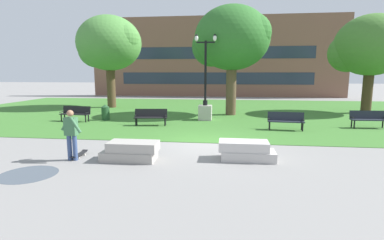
# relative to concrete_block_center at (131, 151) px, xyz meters

# --- Properties ---
(ground_plane) EXTENTS (140.00, 140.00, 0.00)m
(ground_plane) POSITION_rel_concrete_block_center_xyz_m (2.35, 2.73, -0.31)
(ground_plane) COLOR gray
(grass_lawn) EXTENTS (40.00, 20.00, 0.02)m
(grass_lawn) POSITION_rel_concrete_block_center_xyz_m (2.35, 12.73, -0.30)
(grass_lawn) COLOR #3D752D
(grass_lawn) RESTS_ON ground
(concrete_block_center) EXTENTS (1.88, 0.90, 0.64)m
(concrete_block_center) POSITION_rel_concrete_block_center_xyz_m (0.00, 0.00, 0.00)
(concrete_block_center) COLOR #9E9991
(concrete_block_center) RESTS_ON ground
(concrete_block_left) EXTENTS (1.89, 0.90, 0.64)m
(concrete_block_left) POSITION_rel_concrete_block_center_xyz_m (3.85, 0.54, 0.00)
(concrete_block_left) COLOR #BCB7B2
(concrete_block_left) RESTS_ON ground
(person_skateboarder) EXTENTS (0.91, 0.45, 1.71)m
(person_skateboarder) POSITION_rel_concrete_block_center_xyz_m (-1.96, -0.24, 0.66)
(person_skateboarder) COLOR #384C7A
(person_skateboarder) RESTS_ON ground
(skateboard) EXTENTS (0.27, 1.03, 0.14)m
(skateboard) POSITION_rel_concrete_block_center_xyz_m (-1.94, 0.14, -0.22)
(skateboard) COLOR black
(skateboard) RESTS_ON ground
(puddle) EXTENTS (1.66, 1.66, 0.01)m
(puddle) POSITION_rel_concrete_block_center_xyz_m (-2.53, -1.76, -0.30)
(puddle) COLOR #47515B
(puddle) RESTS_ON ground
(park_bench_near_left) EXTENTS (1.84, 0.69, 0.90)m
(park_bench_near_left) POSITION_rel_concrete_block_center_xyz_m (6.15, 6.10, 0.23)
(park_bench_near_left) COLOR #1E232D
(park_bench_near_left) RESTS_ON grass_lawn
(park_bench_near_right) EXTENTS (1.83, 0.63, 0.90)m
(park_bench_near_right) POSITION_rel_concrete_block_center_xyz_m (10.58, 7.19, 0.23)
(park_bench_near_right) COLOR #1E232D
(park_bench_near_right) RESTS_ON grass_lawn
(park_bench_far_left) EXTENTS (1.84, 0.68, 0.90)m
(park_bench_far_left) POSITION_rel_concrete_block_center_xyz_m (-5.89, 7.35, 0.23)
(park_bench_far_left) COLOR black
(park_bench_far_left) RESTS_ON grass_lawn
(park_bench_far_right) EXTENTS (1.85, 0.74, 0.90)m
(park_bench_far_right) POSITION_rel_concrete_block_center_xyz_m (-1.04, 6.55, 0.23)
(park_bench_far_right) COLOR black
(park_bench_far_right) RESTS_ON grass_lawn
(lamp_post_center) EXTENTS (1.32, 0.80, 5.18)m
(lamp_post_center) POSITION_rel_concrete_block_center_xyz_m (1.81, 8.82, 0.76)
(lamp_post_center) COLOR #ADA89E
(lamp_post_center) RESTS_ON grass_lawn
(tree_near_right) EXTENTS (5.46, 5.20, 7.46)m
(tree_near_right) POSITION_rel_concrete_block_center_xyz_m (-6.57, 14.55, 4.88)
(tree_near_right) COLOR #4C3823
(tree_near_right) RESTS_ON grass_lawn
(tree_far_right) EXTENTS (5.29, 5.03, 7.32)m
(tree_far_right) POSITION_rel_concrete_block_center_xyz_m (3.32, 11.31, 4.81)
(tree_far_right) COLOR brown
(tree_far_right) RESTS_ON grass_lawn
(tree_far_left) EXTENTS (5.23, 4.98, 6.90)m
(tree_far_left) POSITION_rel_concrete_block_center_xyz_m (13.02, 13.39, 4.42)
(tree_far_left) COLOR #42301E
(tree_far_left) RESTS_ON grass_lawn
(trash_bin) EXTENTS (0.49, 0.49, 0.96)m
(trash_bin) POSITION_rel_concrete_block_center_xyz_m (-4.29, 8.02, 0.20)
(trash_bin) COLOR #234C28
(trash_bin) RESTS_ON grass_lawn
(building_facade_distant) EXTENTS (30.38, 1.03, 9.47)m
(building_facade_distant) POSITION_rel_concrete_block_center_xyz_m (1.60, 27.23, 4.42)
(building_facade_distant) COLOR brown
(building_facade_distant) RESTS_ON ground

